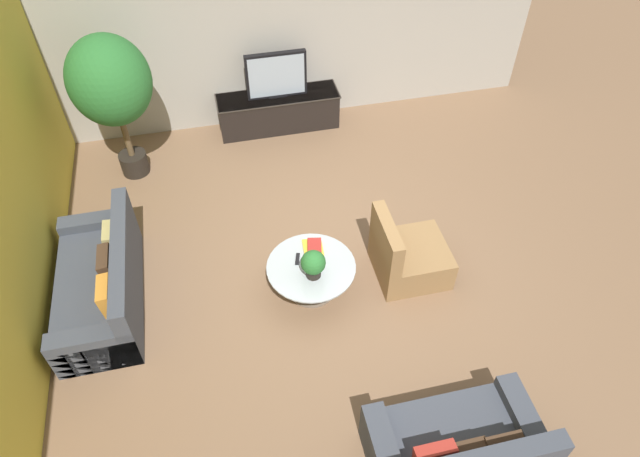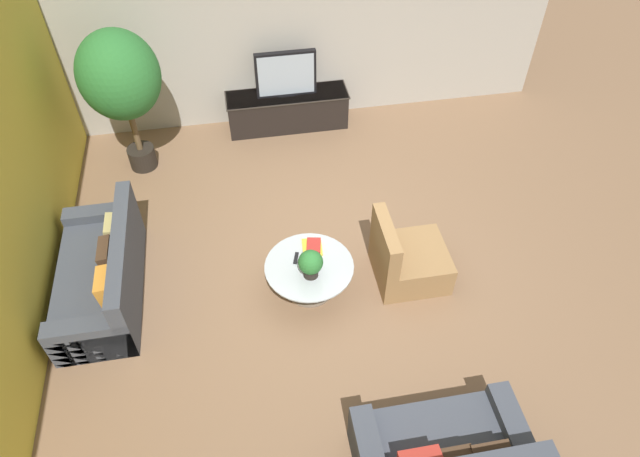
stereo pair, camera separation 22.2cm
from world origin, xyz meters
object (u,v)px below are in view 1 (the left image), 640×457
Objects in this scene: coffee_table at (311,273)px; potted_plant_tabletop at (313,264)px; television at (276,75)px; potted_palm_tall at (110,84)px; couch_by_wall at (103,285)px; couch_near_entry at (456,451)px; armchair_wicker at (407,256)px; media_console at (278,111)px.

potted_plant_tabletop is (-0.00, -0.13, 0.31)m from coffee_table.
television is 2.50× the size of potted_plant_tabletop.
coffee_table is at bearing -52.90° from potted_palm_tall.
coffee_table is 0.54× the size of couch_by_wall.
television is at bearing 86.72° from potted_plant_tabletop.
coffee_table is (-0.19, -3.14, -0.60)m from television.
couch_by_wall is 0.91× the size of potted_palm_tall.
couch_by_wall is 5.29× the size of potted_plant_tabletop.
couch_near_entry is at bearing 49.94° from couch_by_wall.
potted_palm_tall reaches higher than potted_plant_tabletop.
media_console is at bearing 16.64° from armchair_wicker.
television reaches higher than potted_plant_tabletop.
potted_plant_tabletop reaches higher than media_console.
couch_near_entry is (0.62, -5.36, 0.00)m from media_console.
potted_palm_tall is (0.31, 2.21, 1.11)m from couch_by_wall.
couch_by_wall is 1.24× the size of couch_near_entry.
couch_by_wall is 2.32m from potted_plant_tabletop.
potted_plant_tabletop is at bearing -91.06° from coffee_table.
couch_by_wall is 2.12× the size of armchair_wicker.
potted_plant_tabletop is at bearing 96.84° from armchair_wicker.
potted_plant_tabletop is (-0.81, 2.09, 0.31)m from couch_near_entry.
television is (-0.00, -0.00, 0.60)m from media_console.
armchair_wicker is (1.12, 0.01, -0.01)m from coffee_table.
television is at bearing 16.65° from armchair_wicker.
couch_near_entry is 5.62m from potted_palm_tall.
couch_by_wall is (-2.25, 0.35, 0.00)m from coffee_table.
television is at bearing 15.27° from potted_palm_tall.
couch_by_wall reaches higher than media_console.
couch_by_wall reaches higher than potted_plant_tabletop.
couch_near_entry is at bearing -68.91° from potted_plant_tabletop.
television is 2.26m from potted_palm_tall.
armchair_wicker reaches higher than potted_plant_tabletop.
television reaches higher than couch_near_entry.
couch_by_wall is (-2.44, -2.79, -0.60)m from television.
armchair_wicker is at bearing 0.38° from coffee_table.
potted_palm_tall is (-2.12, -0.58, 1.11)m from media_console.
potted_palm_tall is 3.41m from potted_plant_tabletop.
media_console is at bearing 15.31° from potted_palm_tall.
media_console is 0.98× the size of couch_by_wall.
coffee_table is 0.67× the size of couch_near_entry.
armchair_wicker is 1.18m from potted_plant_tabletop.
coffee_table is 1.14× the size of armchair_wicker.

